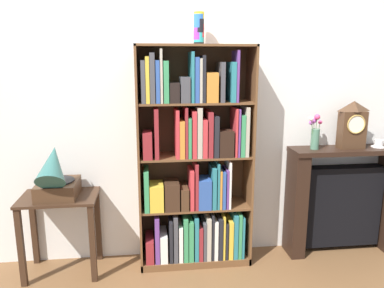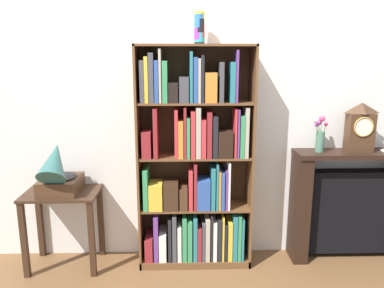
{
  "view_description": "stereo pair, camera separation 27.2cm",
  "coord_description": "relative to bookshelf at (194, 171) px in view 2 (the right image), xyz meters",
  "views": [
    {
      "loc": [
        -0.38,
        -2.86,
        1.71
      ],
      "look_at": [
        -0.02,
        0.08,
        1.04
      ],
      "focal_mm": 34.89,
      "sensor_mm": 36.0,
      "label": 1
    },
    {
      "loc": [
        -0.11,
        -2.88,
        1.71
      ],
      "look_at": [
        -0.02,
        0.08,
        1.04
      ],
      "focal_mm": 34.89,
      "sensor_mm": 36.0,
      "label": 2
    }
  ],
  "objects": [
    {
      "name": "bookshelf",
      "position": [
        0.0,
        0.0,
        0.0
      ],
      "size": [
        0.93,
        0.31,
        1.83
      ],
      "color": "brown",
      "rests_on": "ground"
    },
    {
      "name": "side_table_left",
      "position": [
        -1.09,
        -0.03,
        -0.33
      ],
      "size": [
        0.6,
        0.41,
        0.66
      ],
      "color": "#382316",
      "rests_on": "ground"
    },
    {
      "name": "wall_back",
      "position": [
        0.13,
        0.21,
        0.49
      ],
      "size": [
        4.89,
        0.08,
        2.63
      ],
      "primitive_type": "cube",
      "color": "silver",
      "rests_on": "ground"
    },
    {
      "name": "fireplace_mantel",
      "position": [
        1.35,
        0.05,
        -0.34
      ],
      "size": [
        1.0,
        0.28,
        0.96
      ],
      "color": "black",
      "rests_on": "ground"
    },
    {
      "name": "flower_vase",
      "position": [
        1.04,
        0.04,
        0.28
      ],
      "size": [
        0.15,
        0.12,
        0.3
      ],
      "color": "#4C7A60",
      "rests_on": "fireplace_mantel"
    },
    {
      "name": "cup_stack",
      "position": [
        0.04,
        0.05,
        1.13
      ],
      "size": [
        0.08,
        0.08,
        0.24
      ],
      "color": "black",
      "rests_on": "bookshelf"
    },
    {
      "name": "mantel_clock",
      "position": [
        1.37,
        0.03,
        0.35
      ],
      "size": [
        0.22,
        0.12,
        0.41
      ],
      "color": "#472D1C",
      "rests_on": "fireplace_mantel"
    },
    {
      "name": "ground_plane",
      "position": [
        0.01,
        -0.06,
        -0.83
      ],
      "size": [
        7.89,
        6.4,
        0.02
      ],
      "primitive_type": "cube",
      "color": "brown"
    },
    {
      "name": "gramophone",
      "position": [
        -1.09,
        -0.09,
        0.02
      ],
      "size": [
        0.3,
        0.46,
        0.47
      ],
      "color": "#472D1C",
      "rests_on": "side_table_left"
    }
  ]
}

